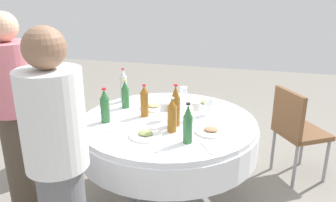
{
  "coord_description": "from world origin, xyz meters",
  "views": [
    {
      "loc": [
        0.65,
        -2.37,
        1.74
      ],
      "look_at": [
        0.0,
        0.0,
        0.89
      ],
      "focal_mm": 35.84,
      "sensor_mm": 36.0,
      "label": 1
    }
  ],
  "objects_px": {
    "bottle_green_right": "(125,95)",
    "plate_west": "(146,135)",
    "bottle_green_left": "(105,106)",
    "bottle_amber_near": "(144,102)",
    "wine_glass_left": "(209,103)",
    "wine_glass_outer": "(164,108)",
    "wine_glass_near": "(197,107)",
    "wine_glass_far": "(183,91)",
    "person_north": "(58,163)",
    "person_right": "(17,119)",
    "dining_table": "(168,136)",
    "bottle_amber_south": "(172,116)",
    "bottle_clear_north": "(123,86)",
    "plate_mid": "(206,104)",
    "bottle_amber_far": "(175,107)",
    "chair_outer": "(59,117)",
    "bottle_green_outer": "(188,124)",
    "plate_front": "(154,107)",
    "chair_near": "(296,127)",
    "plate_rear": "(211,131)"
  },
  "relations": [
    {
      "from": "bottle_amber_south",
      "to": "plate_front",
      "type": "distance_m",
      "value": 0.52
    },
    {
      "from": "bottle_clear_north",
      "to": "person_north",
      "type": "height_order",
      "value": "person_north"
    },
    {
      "from": "bottle_amber_south",
      "to": "chair_near",
      "type": "relative_size",
      "value": 0.3
    },
    {
      "from": "bottle_green_right",
      "to": "plate_west",
      "type": "relative_size",
      "value": 1.08
    },
    {
      "from": "wine_glass_far",
      "to": "person_right",
      "type": "height_order",
      "value": "person_right"
    },
    {
      "from": "plate_mid",
      "to": "wine_glass_outer",
      "type": "bearing_deg",
      "value": -120.7
    },
    {
      "from": "plate_west",
      "to": "person_right",
      "type": "xyz_separation_m",
      "value": [
        -0.94,
        -0.14,
        0.08
      ]
    },
    {
      "from": "wine_glass_left",
      "to": "plate_mid",
      "type": "xyz_separation_m",
      "value": [
        -0.06,
        0.23,
        -0.09
      ]
    },
    {
      "from": "bottle_green_left",
      "to": "bottle_green_right",
      "type": "bearing_deg",
      "value": 85.58
    },
    {
      "from": "bottle_green_right",
      "to": "plate_west",
      "type": "distance_m",
      "value": 0.64
    },
    {
      "from": "bottle_clear_north",
      "to": "plate_west",
      "type": "bearing_deg",
      "value": -56.68
    },
    {
      "from": "dining_table",
      "to": "chair_near",
      "type": "relative_size",
      "value": 1.63
    },
    {
      "from": "wine_glass_near",
      "to": "chair_near",
      "type": "distance_m",
      "value": 1.06
    },
    {
      "from": "wine_glass_left",
      "to": "wine_glass_outer",
      "type": "height_order",
      "value": "wine_glass_outer"
    },
    {
      "from": "plate_rear",
      "to": "plate_west",
      "type": "xyz_separation_m",
      "value": [
        -0.43,
        -0.19,
        0.0
      ]
    },
    {
      "from": "wine_glass_outer",
      "to": "wine_glass_near",
      "type": "height_order",
      "value": "wine_glass_outer"
    },
    {
      "from": "plate_mid",
      "to": "dining_table",
      "type": "bearing_deg",
      "value": -119.29
    },
    {
      "from": "person_right",
      "to": "chair_outer",
      "type": "bearing_deg",
      "value": -12.72
    },
    {
      "from": "bottle_green_left",
      "to": "person_right",
      "type": "relative_size",
      "value": 0.17
    },
    {
      "from": "person_north",
      "to": "person_right",
      "type": "relative_size",
      "value": 0.98
    },
    {
      "from": "wine_glass_left",
      "to": "person_right",
      "type": "height_order",
      "value": "person_right"
    },
    {
      "from": "bottle_amber_far",
      "to": "bottle_amber_near",
      "type": "xyz_separation_m",
      "value": [
        -0.29,
        0.11,
        -0.03
      ]
    },
    {
      "from": "dining_table",
      "to": "bottle_amber_near",
      "type": "relative_size",
      "value": 5.33
    },
    {
      "from": "plate_rear",
      "to": "bottle_green_outer",
      "type": "bearing_deg",
      "value": -123.0
    },
    {
      "from": "chair_near",
      "to": "plate_mid",
      "type": "bearing_deg",
      "value": -105.81
    },
    {
      "from": "wine_glass_near",
      "to": "plate_mid",
      "type": "xyz_separation_m",
      "value": [
        0.02,
        0.35,
        -0.09
      ]
    },
    {
      "from": "dining_table",
      "to": "chair_outer",
      "type": "relative_size",
      "value": 1.63
    },
    {
      "from": "dining_table",
      "to": "plate_west",
      "type": "xyz_separation_m",
      "value": [
        -0.07,
        -0.35,
        0.16
      ]
    },
    {
      "from": "bottle_amber_south",
      "to": "plate_west",
      "type": "xyz_separation_m",
      "value": [
        -0.16,
        -0.13,
        -0.11
      ]
    },
    {
      "from": "bottle_green_left",
      "to": "wine_glass_left",
      "type": "bearing_deg",
      "value": 26.05
    },
    {
      "from": "bottle_amber_far",
      "to": "plate_west",
      "type": "height_order",
      "value": "bottle_amber_far"
    },
    {
      "from": "bottle_amber_far",
      "to": "plate_front",
      "type": "xyz_separation_m",
      "value": [
        -0.27,
        0.31,
        -0.14
      ]
    },
    {
      "from": "chair_outer",
      "to": "bottle_amber_south",
      "type": "bearing_deg",
      "value": -97.76
    },
    {
      "from": "dining_table",
      "to": "bottle_green_outer",
      "type": "bearing_deg",
      "value": -56.77
    },
    {
      "from": "bottle_amber_near",
      "to": "plate_front",
      "type": "bearing_deg",
      "value": 85.31
    },
    {
      "from": "bottle_amber_south",
      "to": "wine_glass_left",
      "type": "bearing_deg",
      "value": 63.14
    },
    {
      "from": "bottle_green_left",
      "to": "bottle_amber_near",
      "type": "relative_size",
      "value": 1.03
    },
    {
      "from": "plate_front",
      "to": "plate_mid",
      "type": "height_order",
      "value": "same"
    },
    {
      "from": "bottle_green_left",
      "to": "wine_glass_outer",
      "type": "relative_size",
      "value": 1.91
    },
    {
      "from": "bottle_green_right",
      "to": "bottle_amber_south",
      "type": "height_order",
      "value": "bottle_amber_south"
    },
    {
      "from": "bottle_amber_near",
      "to": "plate_west",
      "type": "distance_m",
      "value": 0.41
    },
    {
      "from": "dining_table",
      "to": "bottle_amber_far",
      "type": "relative_size",
      "value": 4.42
    },
    {
      "from": "chair_near",
      "to": "dining_table",
      "type": "bearing_deg",
      "value": -90.0
    },
    {
      "from": "bottle_green_right",
      "to": "wine_glass_outer",
      "type": "bearing_deg",
      "value": -25.24
    },
    {
      "from": "person_right",
      "to": "wine_glass_far",
      "type": "bearing_deg",
      "value": -74.73
    },
    {
      "from": "wine_glass_far",
      "to": "plate_west",
      "type": "bearing_deg",
      "value": -97.2
    },
    {
      "from": "wine_glass_near",
      "to": "plate_west",
      "type": "xyz_separation_m",
      "value": [
        -0.28,
        -0.41,
        -0.09
      ]
    },
    {
      "from": "plate_west",
      "to": "plate_rear",
      "type": "bearing_deg",
      "value": 23.34
    },
    {
      "from": "person_north",
      "to": "person_right",
      "type": "bearing_deg",
      "value": -15.95
    },
    {
      "from": "bottle_clear_north",
      "to": "chair_outer",
      "type": "height_order",
      "value": "bottle_clear_north"
    }
  ]
}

